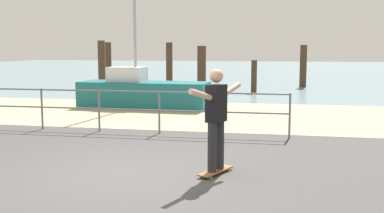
% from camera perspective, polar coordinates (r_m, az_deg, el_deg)
% --- Properties ---
extents(ground_plane, '(24.00, 10.00, 0.04)m').
position_cam_1_polar(ground_plane, '(6.84, -11.15, -10.53)').
color(ground_plane, '#474444').
rests_on(ground_plane, ground).
extents(beach_strip, '(24.00, 6.00, 0.04)m').
position_cam_1_polar(beach_strip, '(14.39, 1.01, -0.99)').
color(beach_strip, tan).
rests_on(beach_strip, ground).
extents(sea_surface, '(72.00, 50.00, 0.04)m').
position_cam_1_polar(sea_surface, '(42.14, 7.80, 4.44)').
color(sea_surface, '#75939E').
rests_on(sea_surface, ground).
extents(railing_fence, '(9.21, 0.05, 1.05)m').
position_cam_1_polar(railing_fence, '(11.58, -11.35, 0.30)').
color(railing_fence, slate).
rests_on(railing_fence, ground).
extents(sailboat, '(4.98, 1.55, 5.48)m').
position_cam_1_polar(sailboat, '(15.90, -5.35, 1.68)').
color(sailboat, '#19666B').
rests_on(sailboat, ground).
extents(skateboard, '(0.51, 0.81, 0.08)m').
position_cam_1_polar(skateboard, '(7.67, 2.94, -7.92)').
color(skateboard, brown).
rests_on(skateboard, ground).
extents(skateboarder, '(0.67, 1.36, 1.65)m').
position_cam_1_polar(skateboarder, '(7.47, 2.98, -0.87)').
color(skateboarder, '#26262B').
rests_on(skateboarder, skateboard).
extents(groyne_post_0, '(0.37, 0.37, 2.35)m').
position_cam_1_polar(groyne_post_0, '(28.79, -10.22, 5.42)').
color(groyne_post_0, '#422D1E').
rests_on(groyne_post_0, ground).
extents(groyne_post_1, '(0.33, 0.33, 2.37)m').
position_cam_1_polar(groyne_post_1, '(21.73, -11.02, 4.83)').
color(groyne_post_1, '#422D1E').
rests_on(groyne_post_1, ground).
extents(groyne_post_2, '(0.34, 0.34, 2.31)m').
position_cam_1_polar(groyne_post_2, '(24.44, -2.81, 5.16)').
color(groyne_post_2, '#422D1E').
rests_on(groyne_post_2, ground).
extents(groyne_post_3, '(0.39, 0.39, 2.12)m').
position_cam_1_polar(groyne_post_3, '(20.82, 1.19, 4.53)').
color(groyne_post_3, '#422D1E').
rests_on(groyne_post_3, ground).
extents(groyne_post_4, '(0.26, 0.26, 1.48)m').
position_cam_1_polar(groyne_post_4, '(21.25, 7.61, 3.66)').
color(groyne_post_4, '#422D1E').
rests_on(groyne_post_4, ground).
extents(groyne_post_5, '(0.35, 0.35, 2.18)m').
position_cam_1_polar(groyne_post_5, '(24.60, 13.49, 4.82)').
color(groyne_post_5, '#422D1E').
rests_on(groyne_post_5, ground).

